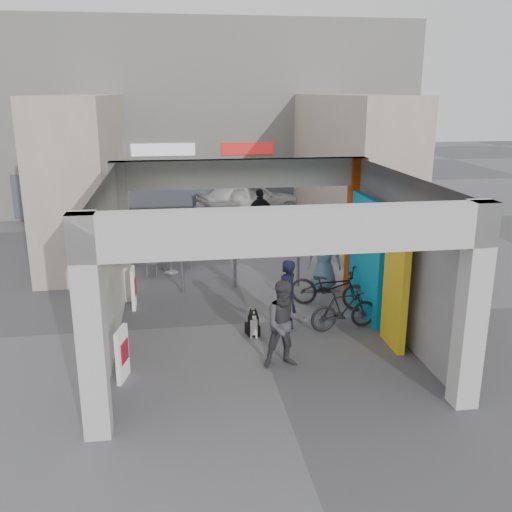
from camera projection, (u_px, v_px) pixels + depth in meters
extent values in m
plane|color=slate|center=(253.00, 323.00, 13.08)|extent=(90.00, 90.00, 0.00)
cube|color=beige|center=(90.00, 330.00, 8.36)|extent=(0.40, 0.40, 3.50)
cube|color=beige|center=(121.00, 233.00, 14.06)|extent=(0.40, 0.40, 3.50)
cube|color=beige|center=(472.00, 307.00, 9.22)|extent=(0.40, 0.40, 3.50)
cube|color=#C6440B|center=(355.00, 225.00, 14.91)|extent=(0.40, 0.40, 3.50)
plane|color=silver|center=(110.00, 269.00, 11.21)|extent=(0.00, 6.40, 6.40)
plane|color=#9A9A9F|center=(400.00, 256.00, 12.07)|extent=(0.00, 6.40, 6.40)
cube|color=#0C92C3|center=(367.00, 257.00, 13.26)|extent=(0.15, 2.00, 2.80)
cube|color=yellow|center=(396.00, 282.00, 11.55)|extent=(0.15, 1.00, 2.80)
plane|color=silver|center=(260.00, 177.00, 11.15)|extent=(6.40, 6.40, 0.00)
cube|color=beige|center=(241.00, 173.00, 14.14)|extent=(6.40, 0.30, 0.70)
cube|color=beige|center=(293.00, 231.00, 8.35)|extent=(6.40, 0.30, 0.70)
cube|color=silver|center=(240.00, 174.00, 14.32)|extent=(4.20, 0.05, 0.55)
cube|color=silver|center=(208.00, 117.00, 25.26)|extent=(18.00, 4.00, 8.00)
cube|color=#515966|center=(213.00, 192.00, 24.15)|extent=(16.20, 0.06, 1.80)
cube|color=white|center=(163.00, 150.00, 23.37)|extent=(2.60, 0.06, 0.50)
cube|color=red|center=(248.00, 148.00, 23.87)|extent=(2.20, 0.06, 0.50)
cube|color=#C1B4A0|center=(86.00, 173.00, 18.86)|extent=(2.00, 9.00, 5.00)
cube|color=#C1B4A0|center=(348.00, 168.00, 20.14)|extent=(2.00, 9.00, 5.00)
cylinder|color=gray|center=(182.00, 274.00, 14.96)|extent=(0.09, 0.09, 0.97)
cylinder|color=gray|center=(235.00, 270.00, 15.35)|extent=(0.09, 0.09, 0.94)
cylinder|color=gray|center=(298.00, 271.00, 15.48)|extent=(0.09, 0.09, 0.84)
cube|color=silver|center=(122.00, 354.00, 10.40)|extent=(0.21, 0.55, 1.00)
cube|color=red|center=(124.00, 352.00, 10.39)|extent=(0.13, 0.38, 0.40)
cube|color=silver|center=(133.00, 288.00, 13.88)|extent=(0.08, 0.55, 1.00)
cube|color=red|center=(135.00, 286.00, 13.87)|extent=(0.04, 0.39, 0.40)
cylinder|color=#B4B4BA|center=(171.00, 262.00, 16.59)|extent=(0.05, 0.05, 0.66)
cylinder|color=#B4B4BA|center=(171.00, 272.00, 16.68)|extent=(0.40, 0.40, 0.02)
cylinder|color=#B4B4BA|center=(170.00, 251.00, 16.50)|extent=(0.64, 0.64, 0.05)
cube|color=#B4B4BA|center=(152.00, 269.00, 16.38)|extent=(0.35, 0.35, 0.41)
cube|color=#B4B4BA|center=(151.00, 254.00, 16.42)|extent=(0.35, 0.05, 0.41)
cube|color=#B4B4BA|center=(186.00, 261.00, 17.13)|extent=(0.35, 0.35, 0.41)
cube|color=#B4B4BA|center=(185.00, 246.00, 17.17)|extent=(0.35, 0.05, 0.41)
cube|color=#B4B4BA|center=(162.00, 261.00, 17.11)|extent=(0.35, 0.35, 0.41)
cube|color=#B4B4BA|center=(161.00, 247.00, 17.15)|extent=(0.35, 0.05, 0.41)
cube|color=black|center=(173.00, 249.00, 18.70)|extent=(1.09, 0.55, 0.27)
cube|color=#175019|center=(173.00, 246.00, 18.53)|extent=(0.91, 0.32, 0.16)
cube|color=#175019|center=(172.00, 239.00, 18.61)|extent=(0.91, 0.32, 0.16)
cube|color=#175019|center=(172.00, 233.00, 18.69)|extent=(0.91, 0.32, 0.16)
cube|color=#175019|center=(238.00, 231.00, 21.11)|extent=(0.46, 0.36, 0.28)
cube|color=navy|center=(238.00, 223.00, 21.04)|extent=(0.46, 0.36, 0.28)
cube|color=black|center=(252.00, 329.00, 12.41)|extent=(0.25, 0.33, 0.25)
cube|color=black|center=(253.00, 324.00, 12.24)|extent=(0.19, 0.16, 0.37)
cube|color=silver|center=(254.00, 327.00, 12.16)|extent=(0.15, 0.03, 0.35)
cylinder|color=silver|center=(251.00, 332.00, 12.21)|extent=(0.04, 0.04, 0.29)
cylinder|color=silver|center=(256.00, 332.00, 12.22)|extent=(0.04, 0.04, 0.29)
sphere|color=black|center=(253.00, 315.00, 12.16)|extent=(0.19, 0.19, 0.19)
cube|color=silver|center=(254.00, 317.00, 12.06)|extent=(0.08, 0.12, 0.06)
cone|color=black|center=(251.00, 310.00, 12.16)|extent=(0.07, 0.07, 0.08)
cone|color=black|center=(255.00, 310.00, 12.18)|extent=(0.07, 0.07, 0.08)
imported|color=black|center=(286.00, 296.00, 12.44)|extent=(0.70, 0.69, 1.63)
imported|color=#414144|center=(285.00, 324.00, 10.81)|extent=(0.86, 0.68, 1.72)
imported|color=#5A8DAF|center=(324.00, 256.00, 15.09)|extent=(1.00, 0.77, 1.81)
imported|color=black|center=(260.00, 214.00, 20.32)|extent=(1.14, 0.73, 1.80)
imported|color=black|center=(330.00, 287.00, 13.89)|extent=(2.07, 1.57, 1.04)
imported|color=black|center=(344.00, 309.00, 12.61)|extent=(1.64, 0.70, 0.96)
imported|color=white|center=(249.00, 199.00, 24.00)|extent=(4.80, 3.14, 1.52)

